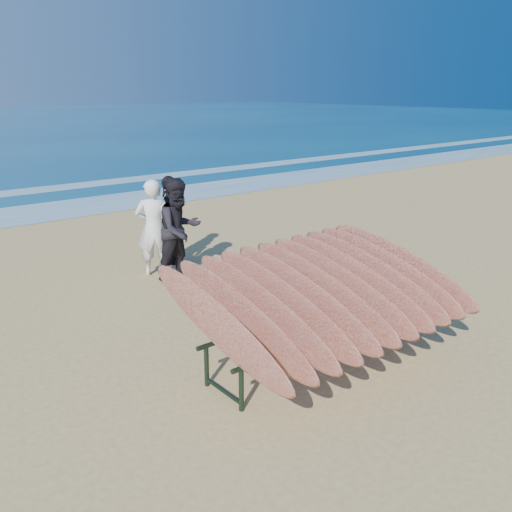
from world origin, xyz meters
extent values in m
plane|color=tan|center=(0.00, 0.00, 0.00)|extent=(120.00, 120.00, 0.00)
plane|color=white|center=(0.00, 10.00, 0.01)|extent=(160.00, 160.00, 0.00)
plane|color=white|center=(0.00, 13.50, 0.01)|extent=(160.00, 160.00, 0.00)
cylinder|color=black|center=(-1.66, -1.02, 0.25)|extent=(0.06, 0.06, 0.50)
cylinder|color=black|center=(1.30, -1.02, 0.25)|extent=(0.06, 0.06, 0.50)
cylinder|color=black|center=(-1.66, -0.37, 0.25)|extent=(0.06, 0.06, 0.50)
cylinder|color=black|center=(1.30, -0.37, 0.25)|extent=(0.06, 0.06, 0.50)
cylinder|color=black|center=(-0.18, -1.02, 0.50)|extent=(3.20, 0.06, 0.06)
cylinder|color=black|center=(-0.18, -0.37, 0.50)|extent=(3.20, 0.06, 0.06)
cylinder|color=black|center=(-1.66, -0.69, 0.08)|extent=(0.05, 0.65, 0.04)
cylinder|color=black|center=(1.30, -0.69, 0.08)|extent=(0.05, 0.65, 0.04)
ellipsoid|color=#680A07|center=(-1.73, -0.69, 0.91)|extent=(0.07, 2.57, 1.08)
ellipsoid|color=#680A07|center=(-1.42, -0.69, 0.91)|extent=(0.07, 2.57, 1.08)
ellipsoid|color=#680A07|center=(-1.11, -0.69, 0.91)|extent=(0.07, 2.57, 1.08)
ellipsoid|color=#680A07|center=(-0.80, -0.69, 0.91)|extent=(0.07, 2.57, 1.08)
ellipsoid|color=#680A07|center=(-0.49, -0.69, 0.91)|extent=(0.07, 2.57, 1.08)
ellipsoid|color=#680A07|center=(-0.18, -0.69, 0.91)|extent=(0.07, 2.57, 1.08)
ellipsoid|color=#680A07|center=(0.13, -0.69, 0.91)|extent=(0.07, 2.57, 1.08)
ellipsoid|color=#680A07|center=(0.44, -0.69, 0.91)|extent=(0.07, 2.57, 1.08)
ellipsoid|color=#680A07|center=(0.75, -0.69, 0.91)|extent=(0.07, 2.57, 1.08)
ellipsoid|color=#680A07|center=(1.06, -0.69, 0.91)|extent=(0.07, 2.57, 1.08)
ellipsoid|color=#680A07|center=(1.37, -0.69, 0.91)|extent=(0.07, 2.57, 1.08)
imported|color=white|center=(-0.22, 3.44, 0.88)|extent=(0.76, 0.69, 1.75)
imported|color=black|center=(0.03, 2.95, 0.90)|extent=(0.95, 0.78, 1.80)
imported|color=black|center=(0.38, 3.86, 0.85)|extent=(1.02, 0.99, 1.71)
camera|label=1|loc=(-4.67, -5.00, 3.27)|focal=38.00mm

